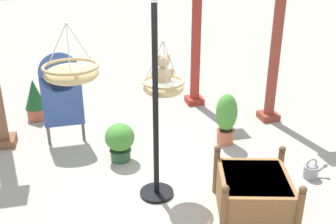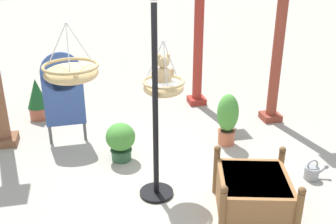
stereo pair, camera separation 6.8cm
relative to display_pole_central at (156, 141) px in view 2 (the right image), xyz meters
The scene contains 13 objects.
ground_plane 0.81m from the display_pole_central, 18.61° to the left, with size 40.00×40.00×0.00m, color #A8A093.
display_pole_central is the anchor object (origin of this frame).
hanging_basket_with_teddy 0.68m from the display_pole_central, 59.04° to the left, with size 0.53×0.53×0.69m.
teddy_bear 0.85m from the display_pole_central, 61.07° to the left, with size 0.29×0.25×0.42m.
hanging_basket_left_high 1.32m from the display_pole_central, behind, with size 0.62×0.62×0.66m.
greenhouse_pillar_right 3.19m from the display_pole_central, 37.09° to the left, with size 0.35×0.35×2.92m.
greenhouse_pillar_far_back 3.32m from the display_pole_central, 65.03° to the left, with size 0.35×0.35×2.84m.
wooden_planter_box 1.33m from the display_pole_central, 31.37° to the right, with size 1.09×1.14×0.69m.
potted_plant_flowering_red 1.82m from the display_pole_central, 40.06° to the left, with size 0.34×0.34×0.86m.
potted_plant_tall_leafy 1.15m from the display_pole_central, 109.66° to the left, with size 0.44×0.44×0.59m.
potted_plant_bushy_green 3.32m from the display_pole_central, 120.95° to the left, with size 0.37×0.37×0.78m.
display_sign_board 2.11m from the display_pole_central, 123.15° to the left, with size 0.63×0.07×1.51m.
watering_can 2.29m from the display_pole_central, ahead, with size 0.35×0.20×0.30m.
Camera 2 is at (-0.96, -4.35, 3.05)m, focal length 42.40 mm.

